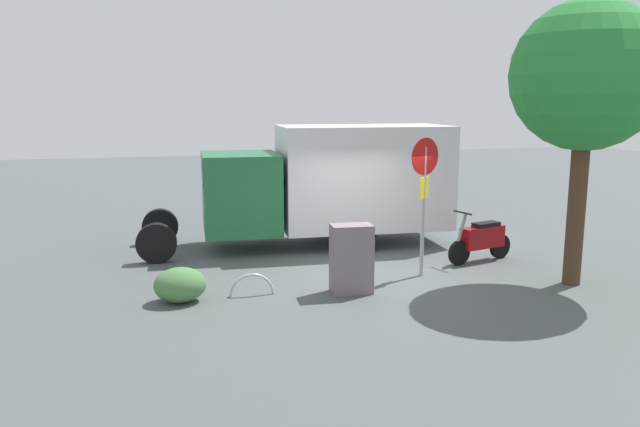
# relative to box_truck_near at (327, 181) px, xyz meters

# --- Properties ---
(ground_plane) EXTENTS (60.00, 60.00, 0.00)m
(ground_plane) POSITION_rel_box_truck_near_xyz_m (-0.05, 2.77, -1.64)
(ground_plane) COLOR #4D5354
(box_truck_near) EXTENTS (7.72, 2.66, 2.99)m
(box_truck_near) POSITION_rel_box_truck_near_xyz_m (0.00, 0.00, 0.00)
(box_truck_near) COLOR black
(box_truck_near) RESTS_ON ground
(motorcycle) EXTENTS (1.78, 0.72, 1.20)m
(motorcycle) POSITION_rel_box_truck_near_xyz_m (-2.90, 2.54, -1.12)
(motorcycle) COLOR black
(motorcycle) RESTS_ON ground
(stop_sign) EXTENTS (0.71, 0.33, 2.87)m
(stop_sign) POSITION_rel_box_truck_near_xyz_m (-1.10, 3.25, 0.27)
(stop_sign) COLOR #9E9EA3
(stop_sign) RESTS_ON ground
(street_tree) EXTENTS (2.84, 2.84, 5.48)m
(street_tree) POSITION_rel_box_truck_near_xyz_m (-3.72, 4.59, 2.39)
(street_tree) COLOR #47301E
(street_tree) RESTS_ON ground
(utility_cabinet) EXTENTS (0.81, 0.52, 1.31)m
(utility_cabinet) POSITION_rel_box_truck_near_xyz_m (0.67, 3.93, -0.98)
(utility_cabinet) COLOR slate
(utility_cabinet) RESTS_ON ground
(bike_rack_hoop) EXTENTS (0.85, 0.09, 0.85)m
(bike_rack_hoop) POSITION_rel_box_truck_near_xyz_m (2.52, 3.60, -1.64)
(bike_rack_hoop) COLOR #B7B7BC
(bike_rack_hoop) RESTS_ON ground
(shrub_near_sign) EXTENTS (0.94, 0.77, 0.64)m
(shrub_near_sign) POSITION_rel_box_truck_near_xyz_m (3.83, 3.64, -1.32)
(shrub_near_sign) COLOR #4C7A42
(shrub_near_sign) RESTS_ON ground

